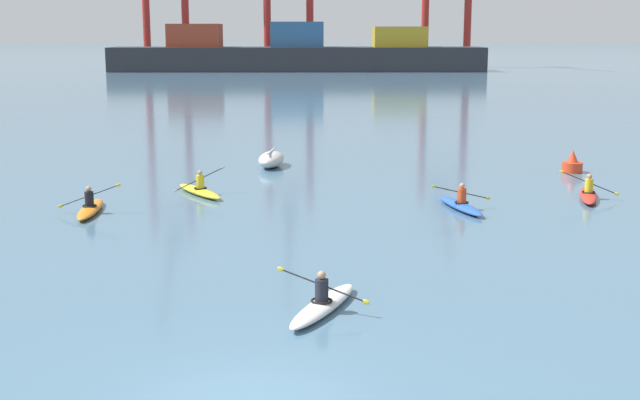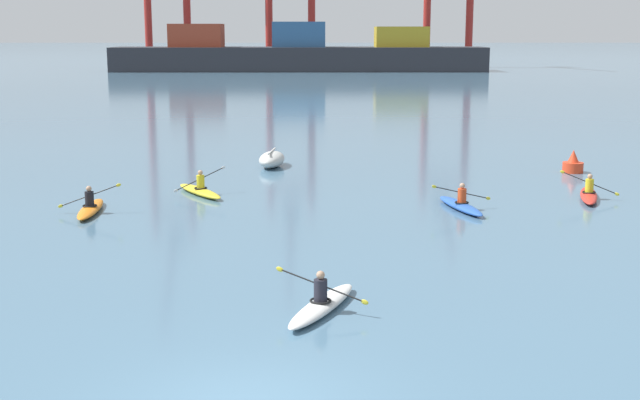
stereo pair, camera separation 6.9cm
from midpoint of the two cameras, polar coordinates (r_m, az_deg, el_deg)
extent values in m
cube|color=#28282D|center=(130.00, -1.54, 9.41)|extent=(55.83, 8.32, 3.58)
cube|color=#993823|center=(131.12, -8.39, 10.84)|extent=(7.82, 5.82, 3.42)
cube|color=#2D5684|center=(129.93, -1.54, 11.01)|extent=(7.82, 5.82, 3.72)
cube|color=#B29323|center=(130.54, 5.33, 10.82)|extent=(7.82, 5.82, 3.02)
ellipsoid|color=beige|center=(38.89, -3.33, 2.73)|extent=(1.37, 2.70, 0.70)
cube|color=beige|center=(38.84, -3.34, 3.28)|extent=(0.27, 1.95, 0.06)
cylinder|color=red|center=(38.96, 16.47, 2.11)|extent=(0.90, 0.90, 0.45)
cone|color=red|center=(38.88, 16.51, 2.84)|extent=(0.50, 0.49, 0.55)
ellipsoid|color=silver|center=(19.09, 0.12, -7.07)|extent=(1.89, 3.36, 0.26)
torus|color=black|center=(18.95, 0.01, -6.76)|extent=(0.64, 0.64, 0.05)
cylinder|color=#23232D|center=(18.88, 0.01, -6.06)|extent=(0.30, 0.30, 0.50)
sphere|color=tan|center=(18.78, 0.01, -5.04)|extent=(0.19, 0.19, 0.19)
cylinder|color=black|center=(18.90, 0.07, -5.73)|extent=(1.89, 0.83, 0.55)
ellipsoid|color=yellow|center=(19.22, -2.75, -4.65)|extent=(0.20, 0.12, 0.15)
ellipsoid|color=yellow|center=(18.62, 2.98, -6.84)|extent=(0.20, 0.12, 0.15)
ellipsoid|color=red|center=(33.05, 17.45, 0.30)|extent=(1.50, 3.44, 0.26)
torus|color=black|center=(32.93, 17.47, 0.51)|extent=(0.60, 0.60, 0.05)
cylinder|color=gold|center=(32.88, 17.50, 0.92)|extent=(0.30, 0.30, 0.50)
sphere|color=tan|center=(32.83, 17.53, 1.52)|extent=(0.19, 0.19, 0.19)
cylinder|color=black|center=(32.92, 17.51, 1.11)|extent=(1.91, 0.57, 0.77)
ellipsoid|color=yellow|center=(32.83, 15.83, 1.83)|extent=(0.21, 0.09, 0.17)
ellipsoid|color=yellow|center=(33.04, 19.17, 0.39)|extent=(0.21, 0.09, 0.17)
ellipsoid|color=yellow|center=(32.64, -8.13, 0.58)|extent=(2.33, 3.19, 0.26)
torus|color=black|center=(32.53, -8.06, 0.80)|extent=(0.68, 0.68, 0.05)
cylinder|color=gold|center=(32.49, -8.08, 1.21)|extent=(0.30, 0.30, 0.50)
sphere|color=tan|center=(32.43, -8.09, 1.82)|extent=(0.19, 0.19, 0.19)
cylinder|color=black|center=(32.51, -8.12, 1.40)|extent=(1.70, 1.10, 0.73)
ellipsoid|color=silver|center=(32.18, -9.70, 0.62)|extent=(0.20, 0.14, 0.16)
ellipsoid|color=silver|center=(32.87, -6.57, 2.17)|extent=(0.20, 0.14, 0.16)
ellipsoid|color=orange|center=(30.14, -15.18, -0.60)|extent=(0.81, 3.43, 0.26)
torus|color=black|center=(30.02, -15.23, -0.38)|extent=(0.52, 0.52, 0.05)
cylinder|color=black|center=(29.97, -15.25, 0.07)|extent=(0.30, 0.30, 0.50)
sphere|color=tan|center=(29.91, -15.29, 0.73)|extent=(0.19, 0.19, 0.19)
cylinder|color=black|center=(30.00, -15.24, 0.28)|extent=(1.99, 0.16, 0.74)
ellipsoid|color=yellow|center=(30.28, -17.04, -0.40)|extent=(0.21, 0.05, 0.16)
ellipsoid|color=yellow|center=(29.76, -13.41, 0.97)|extent=(0.21, 0.05, 0.16)
ellipsoid|color=#2856B2|center=(30.05, 9.30, -0.38)|extent=(1.42, 3.44, 0.26)
torus|color=black|center=(29.94, 9.39, -0.16)|extent=(0.60, 0.60, 0.05)
cylinder|color=#DB471E|center=(29.89, 9.41, 0.29)|extent=(0.30, 0.30, 0.50)
sphere|color=tan|center=(29.83, 9.43, 0.95)|extent=(0.19, 0.19, 0.19)
cylinder|color=black|center=(29.92, 9.37, 0.50)|extent=(1.99, 0.54, 0.54)
ellipsoid|color=yellow|center=(29.47, 7.58, 0.90)|extent=(0.21, 0.09, 0.15)
ellipsoid|color=yellow|center=(30.39, 11.11, 0.11)|extent=(0.21, 0.09, 0.15)
camera|label=1|loc=(0.03, -90.07, -0.01)|focal=47.83mm
camera|label=2|loc=(0.03, 89.93, 0.01)|focal=47.83mm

